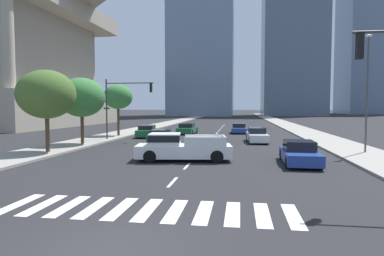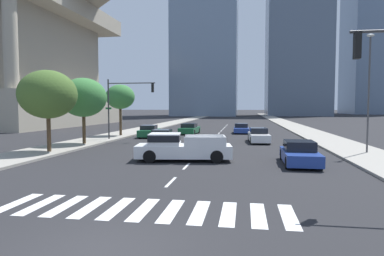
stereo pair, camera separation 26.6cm
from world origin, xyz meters
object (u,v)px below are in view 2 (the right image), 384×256
traffic_signal_far (126,98)px  pickup_truck (179,147)px  street_tree_second (83,98)px  street_tree_third (120,97)px  sedan_blue_3 (241,129)px  sedan_green_0 (162,137)px  street_tree_nearest (48,94)px  sedan_green_4 (149,131)px  street_lamp_east (369,85)px  sedan_white_2 (259,136)px  sedan_green_1 (190,129)px  sedan_blue_5 (300,154)px

traffic_signal_far → pickup_truck: bearing=-56.5°
street_tree_second → street_tree_third: size_ratio=1.00×
pickup_truck → sedan_blue_3: pickup_truck is taller
sedan_green_0 → sedan_blue_3: bearing=-33.0°
traffic_signal_far → street_tree_nearest: 9.89m
sedan_green_4 → street_lamp_east: size_ratio=0.59×
sedan_white_2 → sedan_blue_3: bearing=-174.0°
sedan_blue_3 → traffic_signal_far: bearing=-45.3°
sedan_green_0 → sedan_white_2: (8.77, 1.77, 0.06)m
sedan_green_0 → sedan_white_2: sedan_white_2 is taller
sedan_green_0 → street_tree_third: 9.14m
sedan_green_1 → street_lamp_east: bearing=-133.8°
pickup_truck → sedan_green_0: 10.53m
sedan_white_2 → sedan_blue_3: (-1.71, 10.82, -0.05)m
sedan_white_2 → street_tree_second: size_ratio=0.86×
street_tree_nearest → street_tree_third: street_tree_nearest is taller
sedan_blue_3 → street_tree_third: size_ratio=0.79×
pickup_truck → sedan_green_1: pickup_truck is taller
pickup_truck → street_tree_third: 18.62m
sedan_green_0 → traffic_signal_far: bearing=67.4°
sedan_white_2 → street_lamp_east: (7.06, -7.13, 4.17)m
sedan_blue_3 → street_lamp_east: street_lamp_east is taller
street_tree_third → street_tree_second: bearing=-90.0°
sedan_green_0 → street_lamp_east: (15.84, -5.35, 4.23)m
sedan_green_4 → street_lamp_east: bearing=-125.6°
sedan_white_2 → sedan_green_4: bearing=-110.7°
pickup_truck → sedan_blue_5: bearing=170.4°
street_lamp_east → sedan_green_0: bearing=161.3°
pickup_truck → sedan_green_1: (-2.68, 20.33, -0.22)m
sedan_blue_5 → street_lamp_east: bearing=133.6°
street_tree_nearest → street_tree_second: bearing=90.0°
sedan_blue_3 → sedan_green_1: bearing=-71.5°
sedan_green_1 → street_tree_second: street_tree_second is taller
street_tree_nearest → street_tree_third: bearing=90.0°
sedan_green_0 → sedan_green_1: 10.43m
sedan_white_2 → sedan_green_4: sedan_white_2 is taller
sedan_green_0 → traffic_signal_far: (-3.96, 1.36, 3.62)m
sedan_green_4 → street_tree_second: street_tree_second is taller
sedan_blue_5 → street_tree_nearest: street_tree_nearest is taller
sedan_white_2 → pickup_truck: bearing=-27.1°
sedan_blue_5 → traffic_signal_far: (-14.56, 11.52, 3.57)m
sedan_green_1 → street_tree_nearest: bearing=162.2°
sedan_green_1 → sedan_green_4: size_ratio=0.99×
traffic_signal_far → street_lamp_east: street_lamp_east is taller
sedan_green_1 → sedan_blue_5: sedan_blue_5 is taller
sedan_blue_5 → street_tree_nearest: (-16.74, 1.87, 3.55)m
sedan_white_2 → sedan_green_4: size_ratio=1.02×
traffic_signal_far → street_tree_second: (-2.18, -4.39, -0.09)m
street_lamp_east → street_tree_second: (-21.97, 2.32, -0.70)m
sedan_blue_3 → street_tree_nearest: bearing=-33.2°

